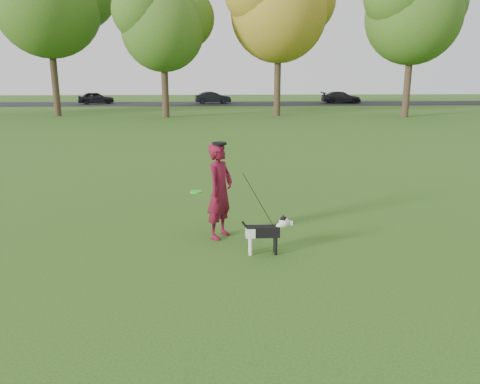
{
  "coord_description": "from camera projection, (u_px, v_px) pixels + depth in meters",
  "views": [
    {
      "loc": [
        -0.42,
        -8.08,
        3.07
      ],
      "look_at": [
        -0.01,
        0.19,
        0.95
      ],
      "focal_mm": 35.0,
      "sensor_mm": 36.0,
      "label": 1
    }
  ],
  "objects": [
    {
      "name": "car_mid",
      "position": [
        213.0,
        98.0,
        47.11
      ],
      "size": [
        3.74,
        1.8,
        1.18
      ],
      "primitive_type": "imported",
      "rotation": [
        0.0,
        0.0,
        1.73
      ],
      "color": "black",
      "rests_on": "road"
    },
    {
      "name": "man",
      "position": [
        220.0,
        191.0,
        8.78
      ],
      "size": [
        0.71,
        0.79,
        1.82
      ],
      "primitive_type": "imported",
      "rotation": [
        0.0,
        0.0,
        1.04
      ],
      "color": "#5A0C21",
      "rests_on": "ground"
    },
    {
      "name": "tree_row",
      "position": [
        201.0,
        7.0,
        31.91
      ],
      "size": [
        51.74,
        8.86,
        12.01
      ],
      "color": "#38281C",
      "rests_on": "ground"
    },
    {
      "name": "man_held_items",
      "position": [
        258.0,
        199.0,
        8.37
      ],
      "size": [
        1.49,
        1.03,
        1.37
      ],
      "color": "#23E11C",
      "rests_on": "ground"
    },
    {
      "name": "car_right",
      "position": [
        341.0,
        97.0,
        47.74
      ],
      "size": [
        4.09,
        1.74,
        1.18
      ],
      "primitive_type": "imported",
      "rotation": [
        0.0,
        0.0,
        1.59
      ],
      "color": "black",
      "rests_on": "road"
    },
    {
      "name": "dog",
      "position": [
        267.0,
        230.0,
        8.07
      ],
      "size": [
        0.91,
        0.18,
        0.69
      ],
      "color": "black",
      "rests_on": "ground"
    },
    {
      "name": "car_left",
      "position": [
        96.0,
        98.0,
        46.56
      ],
      "size": [
        3.75,
        2.3,
        1.19
      ],
      "primitive_type": "imported",
      "rotation": [
        0.0,
        0.0,
        1.84
      ],
      "color": "black",
      "rests_on": "road"
    },
    {
      "name": "ground",
      "position": [
        241.0,
        245.0,
        8.6
      ],
      "size": [
        120.0,
        120.0,
        0.0
      ],
      "primitive_type": "plane",
      "color": "#285116",
      "rests_on": "ground"
    },
    {
      "name": "road",
      "position": [
        221.0,
        104.0,
        47.3
      ],
      "size": [
        120.0,
        7.0,
        0.02
      ],
      "primitive_type": "cube",
      "color": "black",
      "rests_on": "ground"
    }
  ]
}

